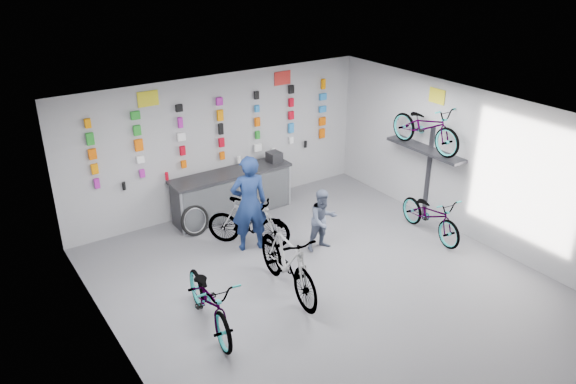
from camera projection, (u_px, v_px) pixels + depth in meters
floor at (332, 291)px, 9.67m from camera, size 8.00×8.00×0.00m
ceiling at (339, 124)px, 8.42m from camera, size 8.00×8.00×0.00m
wall_back at (220, 144)px, 12.07m from camera, size 7.00×0.00×7.00m
wall_front at (566, 352)px, 6.02m from camera, size 7.00×0.00×7.00m
wall_left at (123, 280)px, 7.27m from camera, size 0.00×8.00×8.00m
wall_right at (478, 168)px, 10.81m from camera, size 0.00×8.00×8.00m
counter at (232, 194)px, 12.14m from camera, size 2.70×0.66×1.00m
merch_wall at (221, 131)px, 11.89m from camera, size 5.56×0.08×1.57m
wall_bracket at (426, 153)px, 11.65m from camera, size 0.39×1.90×2.00m
sign_left at (148, 99)px, 10.78m from camera, size 0.42×0.02×0.30m
sign_right at (282, 78)px, 12.35m from camera, size 0.42×0.02×0.30m
sign_side at (437, 96)px, 11.23m from camera, size 0.02×0.40×0.30m
bike_left at (210, 300)px, 8.59m from camera, size 0.91×1.97×1.00m
bike_center at (287, 261)px, 9.40m from camera, size 0.79×2.07×1.21m
bike_right at (431, 215)px, 11.30m from camera, size 0.82×1.80×0.91m
bike_service at (248, 222)px, 10.91m from camera, size 1.49×1.54×1.01m
bike_wall at (426, 127)px, 11.37m from camera, size 0.63×1.80×0.95m
clerk at (249, 204)px, 10.60m from camera, size 0.80×0.64×1.92m
customer at (323, 220)px, 10.73m from camera, size 0.63×0.51×1.24m
spare_wheel at (195, 220)px, 11.39m from camera, size 0.67×0.32×0.63m
register at (274, 157)px, 12.44m from camera, size 0.30×0.31×0.22m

